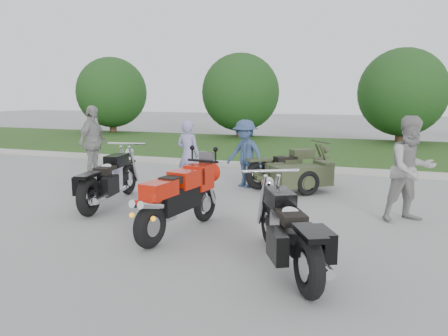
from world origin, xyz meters
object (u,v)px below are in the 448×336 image
(person_grey, at_px, (411,169))
(person_stripe, at_px, (188,154))
(sportbike_red, at_px, (178,197))
(person_denim, at_px, (245,154))
(cruiser_left, at_px, (108,181))
(person_back, at_px, (93,143))
(cruiser_right, at_px, (289,234))
(cruiser_sidecar, at_px, (296,173))

(person_grey, bearing_deg, person_stripe, 135.12)
(sportbike_red, relative_size, person_denim, 1.35)
(cruiser_left, distance_m, person_denim, 3.23)
(person_grey, xyz_separation_m, person_denim, (-3.43, 1.70, -0.12))
(cruiser_left, relative_size, person_back, 1.30)
(cruiser_right, distance_m, person_denim, 4.88)
(person_denim, bearing_deg, person_grey, -4.14)
(person_denim, relative_size, person_back, 0.84)
(cruiser_left, bearing_deg, cruiser_right, -35.15)
(person_grey, bearing_deg, sportbike_red, 179.03)
(cruiser_left, bearing_deg, sportbike_red, -37.87)
(cruiser_right, distance_m, person_back, 7.12)
(sportbike_red, relative_size, person_back, 1.14)
(sportbike_red, distance_m, cruiser_left, 2.33)
(cruiser_left, relative_size, person_grey, 1.35)
(cruiser_sidecar, xyz_separation_m, person_grey, (2.24, -1.69, 0.49))
(person_grey, height_order, person_back, person_back)
(person_stripe, height_order, person_grey, person_grey)
(cruiser_right, xyz_separation_m, person_denim, (-1.93, 4.47, 0.31))
(cruiser_left, height_order, person_stripe, person_stripe)
(sportbike_red, xyz_separation_m, person_denim, (-0.05, 3.66, 0.19))
(cruiser_sidecar, xyz_separation_m, person_back, (-5.08, -0.38, 0.52))
(sportbike_red, distance_m, person_grey, 3.92)
(sportbike_red, xyz_separation_m, cruiser_left, (-2.03, 1.13, -0.11))
(cruiser_sidecar, height_order, person_stripe, person_stripe)
(sportbike_red, distance_m, person_stripe, 3.33)
(sportbike_red, height_order, cruiser_sidecar, sportbike_red)
(person_stripe, height_order, person_denim, person_stripe)
(person_stripe, distance_m, person_back, 2.73)
(cruiser_right, xyz_separation_m, person_back, (-5.82, 4.08, 0.46))
(person_grey, relative_size, person_back, 0.96)
(cruiser_right, relative_size, person_back, 1.17)
(cruiser_right, xyz_separation_m, person_grey, (1.50, 2.77, 0.43))
(cruiser_right, xyz_separation_m, cruiser_sidecar, (-0.74, 4.46, -0.06))
(sportbike_red, height_order, cruiser_right, sportbike_red)
(cruiser_left, relative_size, person_stripe, 1.55)
(cruiser_left, bearing_deg, person_denim, 43.14)
(person_back, bearing_deg, person_grey, -104.24)
(cruiser_left, xyz_separation_m, person_stripe, (0.81, 1.96, 0.30))
(cruiser_right, distance_m, person_stripe, 4.99)
(person_denim, height_order, person_back, person_back)
(person_stripe, bearing_deg, cruiser_sidecar, -157.79)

